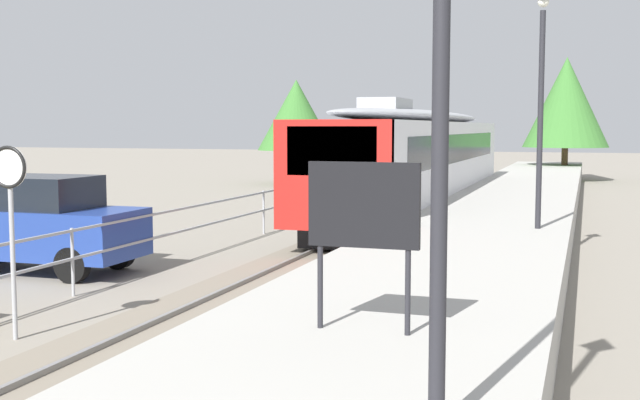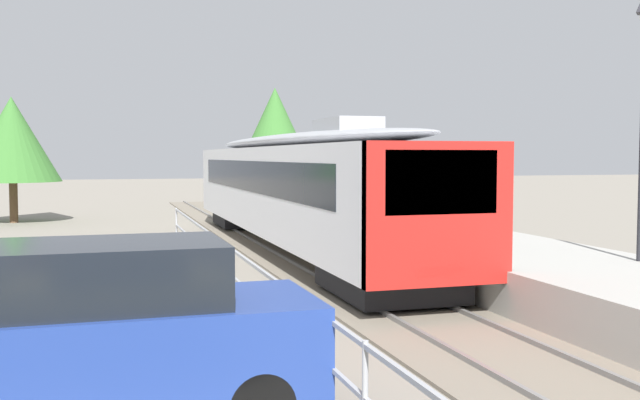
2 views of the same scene
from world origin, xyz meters
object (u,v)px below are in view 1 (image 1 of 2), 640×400
object	(u,v)px
commuter_train	(420,154)
speed_limit_sign	(9,193)
platform_lamp_mid_platform	(542,53)
platform_notice_board	(364,211)
parked_suv_blue	(32,222)

from	to	relation	value
commuter_train	speed_limit_sign	xyz separation A→B (m)	(-2.29, -17.94, -0.02)
platform_lamp_mid_platform	speed_limit_sign	size ratio (longest dim) A/B	1.91
platform_notice_board	parked_suv_blue	size ratio (longest dim) A/B	0.39
commuter_train	parked_suv_blue	bearing A→B (deg)	-113.09
speed_limit_sign	parked_suv_blue	xyz separation A→B (m)	(-3.37, 4.69, -1.06)
commuter_train	platform_notice_board	distance (m)	19.50
platform_lamp_mid_platform	platform_notice_board	bearing A→B (deg)	-97.41
commuter_train	platform_notice_board	size ratio (longest dim) A/B	11.31
platform_lamp_mid_platform	commuter_train	bearing A→B (deg)	115.07
platform_notice_board	parked_suv_blue	bearing A→B (deg)	146.29
commuter_train	parked_suv_blue	world-z (taller)	commuter_train
platform_lamp_mid_platform	speed_limit_sign	distance (m)	11.00
platform_lamp_mid_platform	platform_notice_board	xyz separation A→B (m)	(-1.24, -9.55, -2.44)
parked_suv_blue	speed_limit_sign	bearing A→B (deg)	-54.30
commuter_train	platform_lamp_mid_platform	xyz separation A→B (m)	(4.52, -9.67, 2.47)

